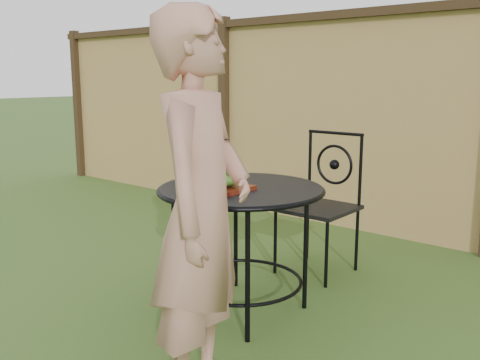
{
  "coord_description": "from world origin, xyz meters",
  "views": [
    {
      "loc": [
        2.33,
        -1.94,
        1.32
      ],
      "look_at": [
        0.44,
        0.31,
        0.75
      ],
      "focal_mm": 40.0,
      "sensor_mm": 36.0,
      "label": 1
    }
  ],
  "objects_px": {
    "patio_table": "(241,211)",
    "diner": "(202,212)",
    "patio_chair": "(322,199)",
    "salad_plate": "(222,188)"
  },
  "relations": [
    {
      "from": "patio_chair",
      "to": "salad_plate",
      "type": "height_order",
      "value": "patio_chair"
    },
    {
      "from": "patio_table",
      "to": "diner",
      "type": "xyz_separation_m",
      "value": [
        0.41,
        -0.74,
        0.21
      ]
    },
    {
      "from": "patio_table",
      "to": "salad_plate",
      "type": "distance_m",
      "value": 0.2
    },
    {
      "from": "patio_table",
      "to": "salad_plate",
      "type": "xyz_separation_m",
      "value": [
        -0.02,
        -0.13,
        0.15
      ]
    },
    {
      "from": "patio_table",
      "to": "diner",
      "type": "bearing_deg",
      "value": -60.67
    },
    {
      "from": "patio_chair",
      "to": "patio_table",
      "type": "bearing_deg",
      "value": -89.71
    },
    {
      "from": "patio_table",
      "to": "salad_plate",
      "type": "height_order",
      "value": "salad_plate"
    },
    {
      "from": "patio_table",
      "to": "patio_chair",
      "type": "distance_m",
      "value": 0.87
    },
    {
      "from": "patio_table",
      "to": "patio_chair",
      "type": "height_order",
      "value": "patio_chair"
    },
    {
      "from": "patio_chair",
      "to": "salad_plate",
      "type": "distance_m",
      "value": 1.02
    }
  ]
}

